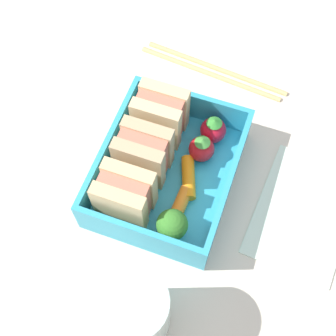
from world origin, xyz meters
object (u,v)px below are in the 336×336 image
carrot_stick_left (181,203)px  carrot_stick_far_left (188,178)px  strawberry_left (213,130)px  broccoli_floret (172,225)px  strawberry_far_left (202,148)px  drinking_glass (136,312)px  sandwich_center (160,115)px  sandwich_center_left (143,153)px  folded_napkin (303,212)px  sandwich_left (125,195)px  chopstick_pair (215,70)px

carrot_stick_left → carrot_stick_far_left: size_ratio=0.72×
strawberry_left → broccoli_floret: bearing=178.0°
broccoli_floret → strawberry_far_left: size_ratio=1.27×
strawberry_far_left → broccoli_floret: bearing=-179.7°
strawberry_left → drinking_glass: bearing=178.2°
sandwich_center → strawberry_left: 6.33cm
sandwich_center_left → broccoli_floret: sandwich_center_left is taller
sandwich_center_left → carrot_stick_far_left: (-0.09, -5.22, -2.43)cm
sandwich_center → folded_napkin: (-4.16, -18.31, -4.15)cm
folded_napkin → sandwich_center: bearing=77.2°
broccoli_floret → folded_napkin: (7.66, -12.71, -3.77)cm
sandwich_left → chopstick_pair: sandwich_left is taller
sandwich_center_left → broccoli_floret: size_ratio=1.40×
chopstick_pair → broccoli_floret: bearing=-174.4°
sandwich_left → chopstick_pair: bearing=-8.6°
carrot_stick_far_left → strawberry_left: 6.55cm
sandwich_left → sandwich_center: same height
carrot_stick_left → folded_napkin: 13.70cm
sandwich_left → sandwich_center_left: size_ratio=1.00×
sandwich_center_left → strawberry_left: (6.35, -6.05, -1.53)cm
sandwich_center_left → chopstick_pair: (16.62, -3.32, -4.00)cm
drinking_glass → folded_napkin: bearing=-37.4°
drinking_glass → chopstick_pair: bearing=3.6°
chopstick_pair → drinking_glass: drinking_glass is taller
sandwich_center → carrot_stick_left: sandwich_center is taller
broccoli_floret → strawberry_far_left: bearing=0.3°
carrot_stick_far_left → strawberry_far_left: 3.77cm
broccoli_floret → chopstick_pair: bearing=5.6°
broccoli_floret → strawberry_left: (12.89, -0.45, -1.15)cm
carrot_stick_left → strawberry_left: 9.57cm
sandwich_center → strawberry_left: sandwich_center is taller
strawberry_far_left → chopstick_pair: (13.05, 2.23, -2.44)cm
carrot_stick_left → strawberry_far_left: size_ratio=1.03×
carrot_stick_far_left → folded_napkin: bearing=-84.7°
drinking_glass → strawberry_far_left: bearing=-0.6°
sandwich_center_left → broccoli_floret: 8.62cm
sandwich_center_left → broccoli_floret: bearing=-139.5°
strawberry_far_left → folded_napkin: strawberry_far_left is taller
carrot_stick_far_left → broccoli_floret: bearing=-176.6°
sandwich_center → broccoli_floret: size_ratio=1.40×
carrot_stick_far_left → strawberry_far_left: bearing=-5.1°
strawberry_far_left → strawberry_left: bearing=-10.2°
strawberry_left → chopstick_pair: (10.27, 2.73, -2.47)cm
broccoli_floret → carrot_stick_far_left: size_ratio=0.90×
chopstick_pair → folded_napkin: chopstick_pair is taller
broccoli_floret → drinking_glass: (-9.28, 0.26, 0.68)cm
broccoli_floret → carrot_stick_far_left: (6.45, 0.38, -2.05)cm
chopstick_pair → folded_napkin: size_ratio=1.35×
broccoli_floret → sandwich_left: bearing=77.2°
sandwich_center → folded_napkin: size_ratio=0.44×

